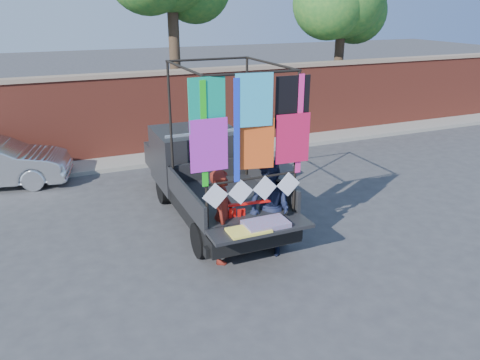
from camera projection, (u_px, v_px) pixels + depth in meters
name	position (u px, v px, depth m)	size (l,w,h in m)	color
ground	(246.00, 251.00, 9.13)	(90.00, 90.00, 0.00)	#38383A
brick_wall	(157.00, 113.00, 14.69)	(30.00, 0.45, 2.61)	#943B2B
curb	(165.00, 157.00, 14.53)	(30.00, 1.20, 0.12)	gray
pickup_truck	(204.00, 172.00, 10.85)	(2.21, 5.56, 3.50)	black
woman	(222.00, 216.00, 8.53)	(0.65, 0.43, 1.79)	maroon
man	(269.00, 208.00, 8.79)	(0.90, 0.70, 1.86)	#141A33
streamer_bundle	(241.00, 215.00, 8.62)	(1.04, 0.16, 0.71)	red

